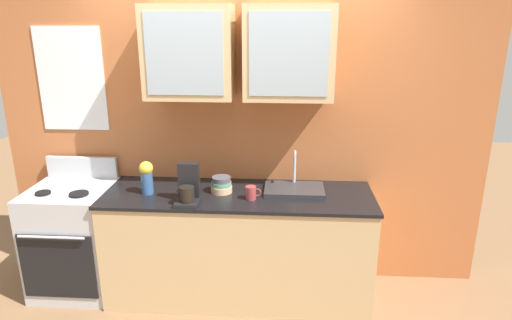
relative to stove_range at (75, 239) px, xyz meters
The scene contains 10 objects.
ground_plane 1.43m from the stove_range, ahead, with size 10.00×10.00×0.00m, color brown.
back_wall_unit 1.75m from the stove_range, 13.88° to the left, with size 3.99×0.45×2.76m.
counter 1.36m from the stove_range, ahead, with size 2.09×0.67×0.89m.
stove_range is the anchor object (origin of this frame).
sink_faucet 1.85m from the stove_range, ahead, with size 0.46×0.31×0.30m.
bowl_stack 1.32m from the stove_range, ahead, with size 0.16×0.16×0.13m.
vase 0.88m from the stove_range, ahead, with size 0.11×0.11×0.26m.
cup_near_sink 1.55m from the stove_range, ahead, with size 0.12×0.08×0.10m.
cup_near_bowls 1.08m from the stove_range, ahead, with size 0.11×0.07×0.09m.
coffee_maker 1.17m from the stove_range, 10.87° to the right, with size 0.17×0.20×0.29m.
Camera 1 is at (0.35, -3.19, 2.18)m, focal length 31.26 mm.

